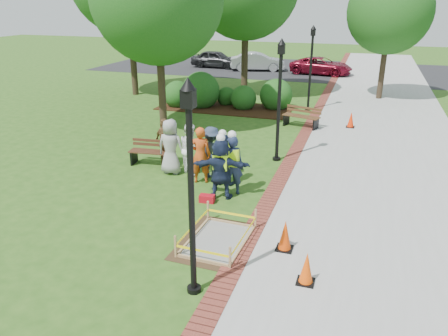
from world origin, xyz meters
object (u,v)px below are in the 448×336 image
(wet_concrete_pad, at_px, (218,233))
(hivis_worker_c, at_px, (223,157))
(bench_near, at_px, (152,157))
(lamp_near, at_px, (191,177))
(hivis_worker_a, at_px, (221,167))
(cone_front, at_px, (306,269))
(hivis_worker_b, at_px, (232,163))

(wet_concrete_pad, relative_size, hivis_worker_c, 1.34)
(bench_near, xyz_separation_m, lamp_near, (4.03, -6.16, 2.20))
(hivis_worker_c, bearing_deg, lamp_near, -77.59)
(hivis_worker_a, bearing_deg, bench_near, 149.98)
(bench_near, distance_m, cone_front, 8.03)
(wet_concrete_pad, relative_size, cone_front, 3.30)
(bench_near, relative_size, cone_front, 2.28)
(hivis_worker_b, bearing_deg, lamp_near, -81.82)
(cone_front, distance_m, hivis_worker_c, 5.50)
(wet_concrete_pad, height_order, hivis_worker_b, hivis_worker_b)
(wet_concrete_pad, bearing_deg, lamp_near, -85.31)
(hivis_worker_c, bearing_deg, hivis_worker_b, -52.25)
(lamp_near, height_order, hivis_worker_a, lamp_near)
(hivis_worker_a, height_order, hivis_worker_b, hivis_worker_b)
(lamp_near, bearing_deg, bench_near, 123.21)
(lamp_near, bearing_deg, hivis_worker_a, 101.61)
(lamp_near, xyz_separation_m, hivis_worker_c, (-1.18, 5.36, -1.60))
(wet_concrete_pad, bearing_deg, bench_near, 132.51)
(bench_near, bearing_deg, lamp_near, -56.79)
(hivis_worker_b, xyz_separation_m, hivis_worker_c, (-0.50, 0.65, -0.09))
(bench_near, bearing_deg, hivis_worker_b, -23.33)
(wet_concrete_pad, bearing_deg, cone_front, -23.54)
(lamp_near, distance_m, hivis_worker_a, 4.69)
(wet_concrete_pad, height_order, lamp_near, lamp_near)
(lamp_near, distance_m, hivis_worker_c, 5.72)
(hivis_worker_b, relative_size, hivis_worker_c, 1.11)
(hivis_worker_b, bearing_deg, bench_near, 156.67)
(wet_concrete_pad, xyz_separation_m, cone_front, (2.24, -0.98, 0.11))
(cone_front, relative_size, hivis_worker_b, 0.37)
(bench_near, height_order, hivis_worker_c, hivis_worker_c)
(cone_front, height_order, hivis_worker_c, hivis_worker_c)
(wet_concrete_pad, xyz_separation_m, hivis_worker_c, (-1.02, 3.43, 0.65))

